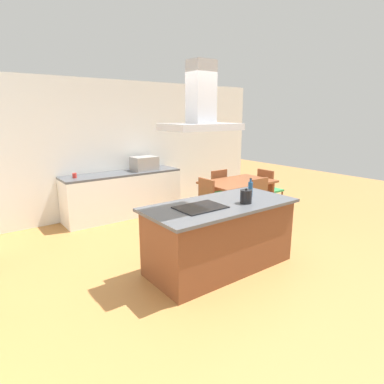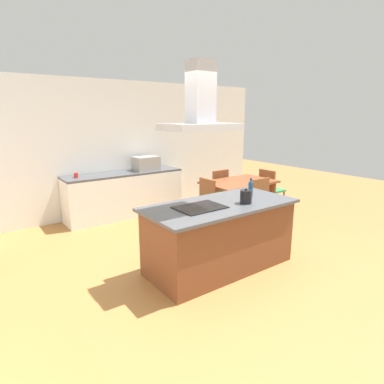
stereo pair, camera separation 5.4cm
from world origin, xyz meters
name	(u,v)px [view 1 (the left image)]	position (x,y,z in m)	size (l,w,h in m)	color
ground	(162,235)	(0.00, 1.50, 0.00)	(16.00, 16.00, 0.00)	#AD753D
wall_back	(116,148)	(0.00, 3.25, 1.35)	(7.20, 0.10, 2.70)	white
kitchen_island	(220,235)	(0.00, 0.00, 0.45)	(2.05, 0.97, 0.90)	brown
cooktop	(200,207)	(-0.34, 0.00, 0.91)	(0.60, 0.44, 0.01)	black
tea_kettle	(246,196)	(0.28, -0.19, 0.99)	(0.20, 0.15, 0.20)	black
olive_oil_bottle	(250,189)	(0.56, 0.01, 1.01)	(0.07, 0.07, 0.27)	navy
back_counter	(123,194)	(-0.05, 2.88, 0.45)	(2.37, 0.62, 0.90)	white
countertop_microwave	(144,163)	(0.45, 2.88, 1.04)	(0.50, 0.38, 0.28)	#9E9993
coffee_mug_red	(75,176)	(-0.98, 2.89, 0.95)	(0.08, 0.08, 0.09)	red
dining_table	(238,185)	(1.73, 1.41, 0.67)	(1.40, 0.90, 0.75)	brown
chair_facing_back_wall	(216,187)	(1.73, 2.08, 0.51)	(0.42, 0.42, 0.89)	#33934C
chair_at_left_end	(202,200)	(0.81, 1.41, 0.51)	(0.42, 0.42, 0.89)	#33934C
chair_facing_island	(263,200)	(1.73, 0.75, 0.51)	(0.42, 0.42, 0.89)	#33934C
chair_at_right_end	(268,187)	(2.64, 1.41, 0.51)	(0.42, 0.42, 0.89)	#33934C
range_hood	(201,108)	(-0.34, 0.00, 2.10)	(0.90, 0.55, 0.78)	#ADADB2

